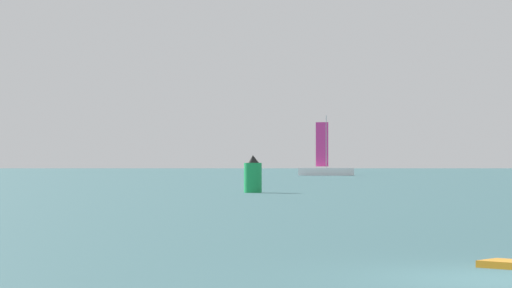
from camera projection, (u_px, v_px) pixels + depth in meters
name	position (u px, v px, depth m)	size (l,w,h in m)	color
distant_headland	(79.00, 159.00, 1298.66)	(1078.34, 301.12, 20.42)	#756B56
channel_buoy	(253.00, 176.00, 72.56)	(1.15, 1.15, 2.42)	#19994C
small_sailboat	(326.00, 171.00, 210.36)	(10.37, 6.45, 11.23)	white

